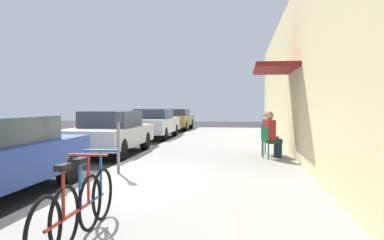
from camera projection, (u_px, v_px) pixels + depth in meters
ground_plane at (88, 183)px, 7.80m from camera, size 60.00×60.00×0.00m
sidewalk_slab at (208, 167)px, 9.49m from camera, size 4.50×32.00×0.12m
building_facade at (310, 69)px, 9.11m from camera, size 1.40×32.00×4.84m
parked_car_1 at (110, 132)px, 12.34m from camera, size 1.80×4.40×1.39m
parked_car_2 at (153, 123)px, 18.31m from camera, size 1.80×4.40×1.41m
parked_car_3 at (176, 119)px, 24.42m from camera, size 1.80×4.40×1.34m
parking_meter at (118, 138)px, 8.25m from camera, size 0.12×0.10×1.32m
bicycle_0 at (70, 212)px, 3.96m from camera, size 0.46×1.71×0.90m
bicycle_1 at (86, 202)px, 4.39m from camera, size 0.46×1.71×0.90m
cafe_chair_0 at (269, 140)px, 10.62m from camera, size 0.56×0.56×0.87m
seated_patron_0 at (272, 133)px, 10.63m from camera, size 0.51×0.47×1.29m
cafe_chair_1 at (267, 137)px, 11.44m from camera, size 0.55×0.55×0.87m
seated_patron_1 at (270, 131)px, 11.41m from camera, size 0.50×0.45×1.29m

